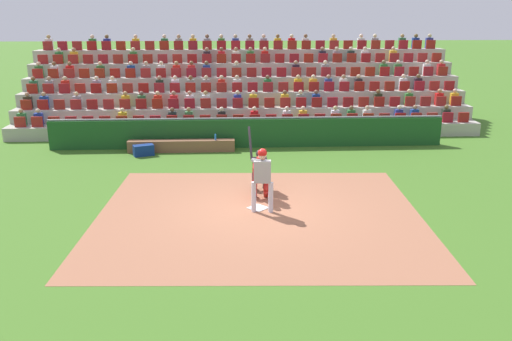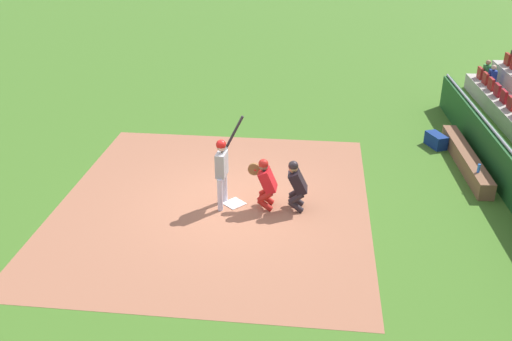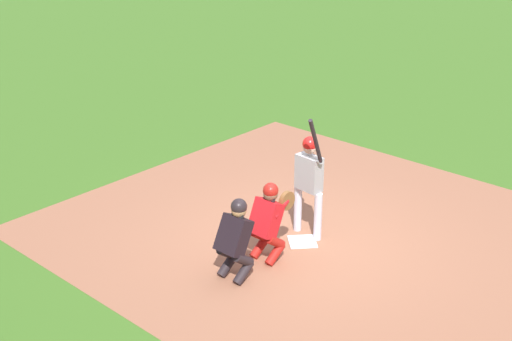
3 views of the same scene
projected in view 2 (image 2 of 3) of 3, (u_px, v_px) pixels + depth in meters
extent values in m
plane|color=#3E6B21|center=(234.00, 204.00, 13.90)|extent=(160.00, 160.00, 0.00)
cube|color=#9B6146|center=(214.00, 203.00, 13.93)|extent=(8.76, 7.91, 0.01)
cube|color=white|center=(234.00, 203.00, 13.90)|extent=(0.62, 0.62, 0.02)
cylinder|color=silver|center=(220.00, 195.00, 13.45)|extent=(0.15, 0.15, 0.83)
cylinder|color=silver|center=(225.00, 186.00, 13.85)|extent=(0.15, 0.15, 0.83)
cube|color=#99989A|center=(222.00, 164.00, 13.34)|extent=(0.46, 0.27, 0.58)
sphere|color=#D9A68D|center=(221.00, 147.00, 13.15)|extent=(0.21, 0.21, 0.21)
sphere|color=red|center=(221.00, 145.00, 13.12)|extent=(0.24, 0.24, 0.24)
cylinder|color=#99989A|center=(223.00, 153.00, 13.26)|extent=(0.48, 0.20, 0.14)
cylinder|color=#99989A|center=(225.00, 150.00, 13.41)|extent=(0.18, 0.16, 0.13)
cylinder|color=black|center=(234.00, 132.00, 13.28)|extent=(0.13, 0.46, 0.81)
sphere|color=black|center=(226.00, 148.00, 13.44)|extent=(0.06, 0.06, 0.06)
cylinder|color=#AC1B15|center=(265.00, 205.00, 13.55)|extent=(0.17, 0.39, 0.34)
cylinder|color=#AC1B15|center=(265.00, 197.00, 13.45)|extent=(0.17, 0.39, 0.33)
cylinder|color=#AC1B15|center=(267.00, 198.00, 13.83)|extent=(0.17, 0.39, 0.34)
cylinder|color=#AC1B15|center=(267.00, 191.00, 13.74)|extent=(0.17, 0.39, 0.33)
cube|color=red|center=(268.00, 180.00, 13.43)|extent=(0.45, 0.47, 0.60)
cube|color=#AC1B15|center=(263.00, 180.00, 13.45)|extent=(0.40, 0.25, 0.45)
sphere|color=brown|center=(263.00, 166.00, 13.28)|extent=(0.22, 0.22, 0.22)
cube|color=black|center=(263.00, 166.00, 13.28)|extent=(0.21, 0.13, 0.20)
sphere|color=#AC1B15|center=(263.00, 164.00, 13.26)|extent=(0.24, 0.24, 0.24)
cylinder|color=brown|center=(254.00, 169.00, 13.49)|extent=(0.09, 0.30, 0.30)
cylinder|color=red|center=(262.00, 172.00, 13.52)|extent=(0.13, 0.39, 0.22)
cylinder|color=black|center=(296.00, 206.00, 13.48)|extent=(0.15, 0.39, 0.34)
cylinder|color=black|center=(296.00, 198.00, 13.39)|extent=(0.15, 0.39, 0.33)
cylinder|color=black|center=(296.00, 200.00, 13.77)|extent=(0.15, 0.39, 0.34)
cylinder|color=black|center=(297.00, 192.00, 13.67)|extent=(0.15, 0.39, 0.33)
cube|color=black|center=(298.00, 182.00, 13.37)|extent=(0.44, 0.47, 0.60)
cube|color=black|center=(293.00, 182.00, 13.38)|extent=(0.39, 0.26, 0.44)
sphere|color=#AF7F53|center=(293.00, 168.00, 13.22)|extent=(0.22, 0.22, 0.22)
cube|color=black|center=(293.00, 168.00, 13.22)|extent=(0.20, 0.13, 0.20)
sphere|color=black|center=(293.00, 166.00, 13.20)|extent=(0.24, 0.24, 0.24)
cube|color=brown|center=(466.00, 159.00, 15.72)|extent=(4.00, 0.40, 0.44)
cylinder|color=blue|center=(479.00, 168.00, 14.43)|extent=(0.07, 0.07, 0.23)
cube|color=navy|center=(436.00, 140.00, 16.96)|extent=(0.81, 0.60, 0.40)
cube|color=maroon|center=(511.00, 103.00, 18.29)|extent=(0.44, 0.10, 0.42)
cube|color=maroon|center=(504.00, 96.00, 18.90)|extent=(0.44, 0.10, 0.42)
cube|color=maroon|center=(497.00, 90.00, 19.52)|extent=(0.44, 0.10, 0.42)
cube|color=maroon|center=(491.00, 84.00, 20.13)|extent=(0.44, 0.10, 0.42)
cube|color=maroon|center=(485.00, 78.00, 20.74)|extent=(0.44, 0.10, 0.42)
cube|color=navy|center=(492.00, 77.00, 20.70)|extent=(0.32, 0.22, 0.52)
sphere|color=tan|center=(494.00, 68.00, 20.55)|extent=(0.19, 0.19, 0.19)
cube|color=maroon|center=(480.00, 73.00, 21.35)|extent=(0.44, 0.10, 0.42)
cube|color=#2C7736|center=(487.00, 72.00, 21.32)|extent=(0.32, 0.22, 0.52)
sphere|color=#A67654|center=(488.00, 62.00, 21.16)|extent=(0.19, 0.19, 0.19)
cube|color=maroon|center=(507.00, 59.00, 21.06)|extent=(0.44, 0.10, 0.42)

